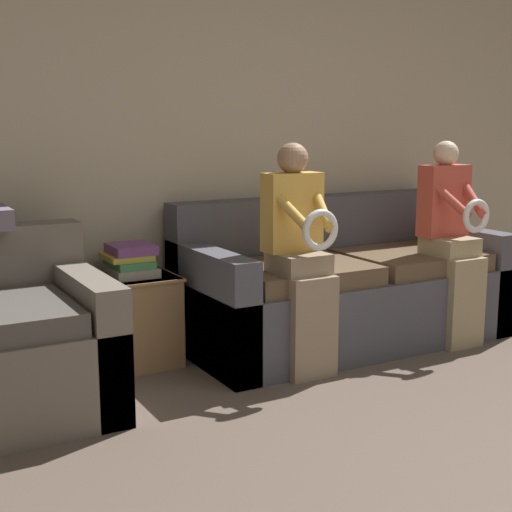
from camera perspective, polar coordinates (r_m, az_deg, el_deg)
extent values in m
cube|color=beige|center=(4.59, -0.84, 9.66)|extent=(7.41, 0.06, 2.55)
cube|color=#4C4C56|center=(4.49, 7.13, -4.05)|extent=(2.02, 0.91, 0.44)
cube|color=#4C4C56|center=(4.69, 4.68, 2.12)|extent=(2.02, 0.20, 0.44)
cube|color=#4C4C56|center=(3.99, -3.69, -4.17)|extent=(0.16, 0.91, 0.66)
cube|color=#4C4C56|center=(5.06, 15.68, -1.42)|extent=(0.16, 0.91, 0.66)
cube|color=brown|center=(4.11, 3.26, -1.38)|extent=(0.80, 0.67, 0.11)
cube|color=brown|center=(4.62, 12.20, -0.30)|extent=(0.80, 0.67, 0.11)
cube|color=#70665B|center=(3.61, -13.44, -6.21)|extent=(0.16, 0.93, 0.64)
cube|color=#514C47|center=(3.39, -19.02, -4.54)|extent=(0.53, 0.69, 0.11)
cube|color=gray|center=(3.81, 4.52, -5.77)|extent=(0.27, 0.10, 0.55)
cube|color=gray|center=(3.85, 3.43, -0.54)|extent=(0.27, 0.28, 0.11)
cube|color=gold|center=(3.86, 2.91, 3.53)|extent=(0.32, 0.14, 0.42)
sphere|color=#A37A5B|center=(3.84, 2.95, 7.80)|extent=(0.17, 0.17, 0.17)
torus|color=white|center=(3.65, 5.16, 2.09)|extent=(0.22, 0.04, 0.22)
cylinder|color=gold|center=(3.69, 2.74, 3.72)|extent=(0.13, 0.31, 0.23)
cylinder|color=gold|center=(3.80, 5.26, 3.87)|extent=(0.13, 0.31, 0.23)
cube|color=tan|center=(4.50, 16.28, -3.64)|extent=(0.27, 0.10, 0.55)
cube|color=tan|center=(4.53, 15.23, 0.78)|extent=(0.27, 0.28, 0.11)
cube|color=#C64C3D|center=(4.54, 14.78, 4.31)|extent=(0.31, 0.14, 0.44)
sphere|color=beige|center=(4.52, 14.95, 7.93)|extent=(0.15, 0.15, 0.15)
torus|color=white|center=(4.36, 17.20, 3.08)|extent=(0.20, 0.04, 0.20)
cylinder|color=#C64C3D|center=(4.38, 15.14, 4.51)|extent=(0.13, 0.31, 0.24)
cylinder|color=#C64C3D|center=(4.51, 16.86, 4.59)|extent=(0.13, 0.31, 0.24)
cube|color=olive|center=(4.10, -9.89, -5.01)|extent=(0.45, 0.46, 0.51)
cube|color=#9A724A|center=(4.04, -10.00, -1.64)|extent=(0.47, 0.48, 0.02)
cube|color=gray|center=(4.04, -10.00, -1.19)|extent=(0.24, 0.31, 0.05)
cube|color=#3D8451|center=(4.03, -10.12, -0.54)|extent=(0.21, 0.31, 0.04)
cube|color=gold|center=(4.03, -10.31, -0.04)|extent=(0.24, 0.27, 0.03)
cube|color=#7A4284|center=(4.03, -9.97, 0.57)|extent=(0.23, 0.26, 0.05)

